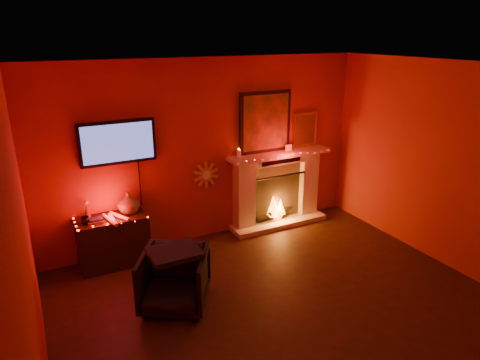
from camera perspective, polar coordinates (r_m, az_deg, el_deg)
The scene contains 6 objects.
room at distance 4.27m, azimuth 9.10°, elevation -4.17°, with size 5.00×5.00×5.00m.
fireplace at distance 6.94m, azimuth 4.90°, elevation -0.24°, with size 1.72×0.40×2.18m.
tv at distance 5.85m, azimuth -15.98°, elevation 4.82°, with size 1.00×0.07×1.24m.
sunburst_clock at distance 6.40m, azimuth -4.55°, elevation 0.70°, with size 0.40×0.03×0.40m.
console_table at distance 6.06m, azimuth -16.42°, elevation -7.35°, with size 0.91×0.56×1.00m.
armchair at distance 5.07m, azimuth -8.70°, elevation -13.00°, with size 0.73×0.75×0.69m, color black.
Camera 1 is at (-2.37, -3.13, 3.03)m, focal length 32.00 mm.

